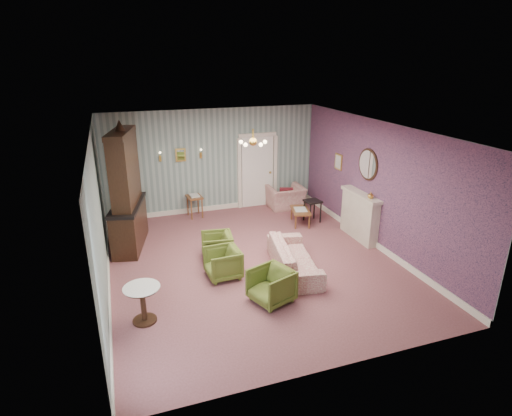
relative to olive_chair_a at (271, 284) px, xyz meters
name	(u,v)px	position (x,y,z in m)	size (l,w,h in m)	color
floor	(253,262)	(0.18, 1.56, -0.35)	(7.00, 7.00, 0.00)	#854D52
ceiling	(253,129)	(0.18, 1.56, 2.55)	(7.00, 7.00, 0.00)	white
wall_back	(213,161)	(0.18, 5.06, 1.10)	(6.00, 6.00, 0.00)	slate
wall_front	(338,280)	(0.18, -1.94, 1.10)	(6.00, 6.00, 0.00)	slate
wall_left	(99,217)	(-2.82, 1.56, 1.10)	(7.00, 7.00, 0.00)	slate
wall_right	(378,186)	(3.18, 1.56, 1.10)	(7.00, 7.00, 0.00)	slate
wall_right_floral	(377,186)	(3.17, 1.56, 1.10)	(7.00, 7.00, 0.00)	#A95474
door	(257,170)	(1.48, 5.02, 0.73)	(1.12, 0.12, 2.16)	white
olive_chair_a	(271,284)	(0.00, 0.00, 0.00)	(0.69, 0.64, 0.71)	#526021
olive_chair_b	(223,262)	(-0.60, 1.16, -0.01)	(0.66, 0.62, 0.68)	#526021
olive_chair_c	(217,245)	(-0.52, 1.98, -0.02)	(0.64, 0.60, 0.66)	#526021
sofa_chintz	(294,253)	(0.87, 0.96, 0.04)	(2.00, 0.59, 0.78)	#963C48
wingback_chair	(286,194)	(2.19, 4.53, 0.08)	(1.00, 0.65, 0.87)	#963C48
dresser	(125,187)	(-2.27, 3.30, 1.09)	(0.60, 1.74, 2.89)	black
fireplace	(360,216)	(3.04, 1.96, 0.23)	(0.30, 1.40, 1.16)	beige
mantel_vase	(371,195)	(3.02, 1.56, 0.88)	(0.15, 0.15, 0.15)	gold
oval_mirror	(368,165)	(3.14, 1.96, 1.50)	(0.04, 0.76, 0.84)	white
framed_print	(339,162)	(3.15, 3.31, 1.25)	(0.04, 0.34, 0.42)	gold
coffee_table	(300,217)	(2.08, 3.26, -0.15)	(0.45, 0.80, 0.41)	brown
side_table_black	(312,211)	(2.45, 3.29, -0.05)	(0.40, 0.40, 0.60)	black
pedestal_table	(143,304)	(-2.25, 0.12, -0.02)	(0.61, 0.61, 0.67)	black
nesting_table	(195,205)	(-0.46, 4.71, -0.03)	(0.39, 0.50, 0.65)	brown
gilt_mirror_back	(181,155)	(-0.72, 5.02, 1.35)	(0.28, 0.06, 0.36)	gold
sconce_left	(160,157)	(-1.27, 5.00, 1.35)	(0.16, 0.12, 0.30)	gold
sconce_right	(201,154)	(-0.17, 5.00, 1.35)	(0.16, 0.12, 0.30)	gold
chandelier	(253,143)	(0.18, 1.56, 2.28)	(0.56, 0.56, 0.36)	gold
burgundy_cushion	(286,194)	(2.14, 4.38, 0.13)	(0.38, 0.10, 0.38)	maroon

